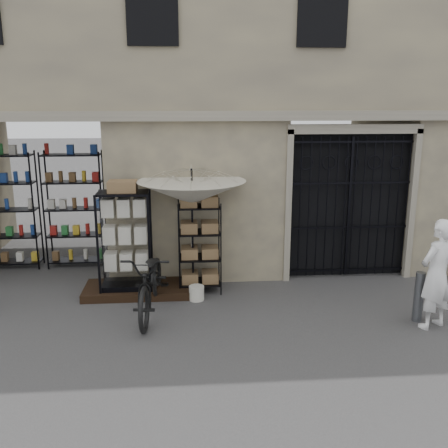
{
  "coord_description": "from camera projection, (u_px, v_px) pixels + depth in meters",
  "views": [
    {
      "loc": [
        -1.5,
        -7.33,
        3.56
      ],
      "look_at": [
        -0.8,
        1.4,
        1.35
      ],
      "focal_mm": 40.0,
      "sensor_mm": 36.0,
      "label": 1
    }
  ],
  "objects": [
    {
      "name": "white_bucket",
      "position": [
        197.0,
        293.0,
        9.05
      ],
      "size": [
        0.34,
        0.34,
        0.26
      ],
      "primitive_type": "cylinder",
      "rotation": [
        0.0,
        0.0,
        0.27
      ],
      "color": "beige",
      "rests_on": "ground"
    },
    {
      "name": "iron_gate",
      "position": [
        347.0,
        204.0,
        10.04
      ],
      "size": [
        2.5,
        0.21,
        3.0
      ],
      "color": "black",
      "rests_on": "ground"
    },
    {
      "name": "market_umbrella",
      "position": [
        192.0,
        186.0,
        9.0
      ],
      "size": [
        1.83,
        1.87,
        2.81
      ],
      "rotation": [
        0.0,
        0.0,
        0.07
      ],
      "color": "black",
      "rests_on": "ground"
    },
    {
      "name": "wire_rack",
      "position": [
        200.0,
        247.0,
        9.33
      ],
      "size": [
        0.9,
        0.77,
        1.74
      ],
      "rotation": [
        0.0,
        0.0,
        0.34
      ],
      "color": "black",
      "rests_on": "ground"
    },
    {
      "name": "main_building",
      "position": [
        251.0,
        54.0,
        10.84
      ],
      "size": [
        14.0,
        4.0,
        9.0
      ],
      "primitive_type": "cube",
      "color": "tan",
      "rests_on": "ground"
    },
    {
      "name": "bicycle",
      "position": [
        153.0,
        313.0,
        8.53
      ],
      "size": [
        0.85,
        1.2,
        2.17
      ],
      "primitive_type": "imported",
      "rotation": [
        0.0,
        0.0,
        -0.08
      ],
      "color": "black",
      "rests_on": "ground"
    },
    {
      "name": "ground",
      "position": [
        280.0,
        325.0,
        8.07
      ],
      "size": [
        80.0,
        80.0,
        0.0
      ],
      "primitive_type": "plane",
      "color": "black",
      "rests_on": "ground"
    },
    {
      "name": "steel_bollard",
      "position": [
        419.0,
        297.0,
        8.12
      ],
      "size": [
        0.19,
        0.19,
        0.84
      ],
      "primitive_type": "cylinder",
      "rotation": [
        0.0,
        0.0,
        -0.27
      ],
      "color": "slate",
      "rests_on": "ground"
    },
    {
      "name": "display_cabinet",
      "position": [
        126.0,
        245.0,
        9.08
      ],
      "size": [
        1.01,
        0.76,
        1.95
      ],
      "rotation": [
        0.0,
        0.0,
        0.25
      ],
      "color": "black",
      "rests_on": "step_platform"
    },
    {
      "name": "shop_recess",
      "position": [
        36.0,
        203.0,
        10.06
      ],
      "size": [
        3.0,
        1.7,
        3.0
      ],
      "primitive_type": "cube",
      "color": "black",
      "rests_on": "ground"
    },
    {
      "name": "step_platform",
      "position": [
        139.0,
        289.0,
        9.37
      ],
      "size": [
        2.0,
        0.9,
        0.15
      ],
      "primitive_type": "cube",
      "color": "black",
      "rests_on": "ground"
    },
    {
      "name": "shopkeeper",
      "position": [
        431.0,
        326.0,
        8.02
      ],
      "size": [
        1.37,
        1.89,
        0.43
      ],
      "primitive_type": "imported",
      "rotation": [
        0.0,
        0.0,
        3.6
      ],
      "color": "white",
      "rests_on": "ground"
    },
    {
      "name": "shop_shelving",
      "position": [
        41.0,
        210.0,
        10.6
      ],
      "size": [
        2.7,
        0.5,
        2.5
      ],
      "primitive_type": "cube",
      "color": "black",
      "rests_on": "ground"
    }
  ]
}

